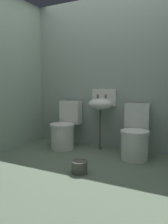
{
  "coord_description": "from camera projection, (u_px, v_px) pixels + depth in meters",
  "views": [
    {
      "loc": [
        1.34,
        -2.33,
        1.06
      ],
      "look_at": [
        0.0,
        0.3,
        0.7
      ],
      "focal_mm": 36.02,
      "sensor_mm": 36.0,
      "label": 1
    }
  ],
  "objects": [
    {
      "name": "bucket",
      "position": [
        80.0,
        167.0,
        2.7
      ],
      "size": [
        0.21,
        0.21,
        0.15
      ],
      "color": "#535248",
      "rests_on": "ground"
    },
    {
      "name": "sink",
      "position": [
        101.0,
        104.0,
        3.63
      ],
      "size": [
        0.42,
        0.35,
        0.99
      ],
      "color": "#535248",
      "rests_on": "ground"
    },
    {
      "name": "ground_plane",
      "position": [
        73.0,
        173.0,
        2.8
      ],
      "size": [
        3.15,
        2.77,
        0.08
      ],
      "primitive_type": "cube",
      "color": "slate"
    },
    {
      "name": "toilet_left",
      "position": [
        65.0,
        129.0,
        3.78
      ],
      "size": [
        0.42,
        0.61,
        0.78
      ],
      "rotation": [
        0.0,
        0.0,
        3.19
      ],
      "color": "white",
      "rests_on": "ground"
    },
    {
      "name": "toilet_right",
      "position": [
        135.0,
        136.0,
        3.24
      ],
      "size": [
        0.47,
        0.64,
        0.78
      ],
      "rotation": [
        0.0,
        0.0,
        3.3
      ],
      "color": "white",
      "rests_on": "ground"
    },
    {
      "name": "wall_back",
      "position": [
        110.0,
        74.0,
        3.73
      ],
      "size": [
        3.15,
        0.1,
        2.48
      ],
      "primitive_type": "cube",
      "color": "#93A599",
      "rests_on": "ground"
    }
  ]
}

